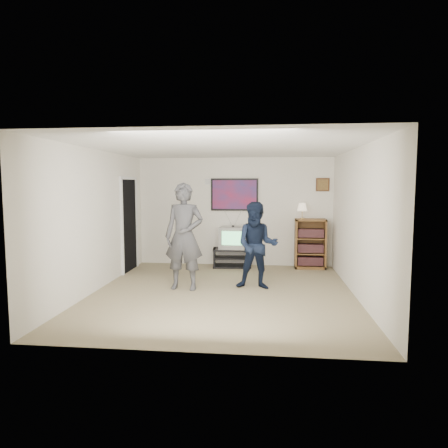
% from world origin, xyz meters
% --- Properties ---
extents(room_shell, '(4.51, 5.00, 2.51)m').
position_xyz_m(room_shell, '(0.00, 0.35, 1.25)').
color(room_shell, '#796D4D').
rests_on(room_shell, ground).
extents(media_stand, '(0.90, 0.55, 0.43)m').
position_xyz_m(media_stand, '(-0.04, 2.23, 0.21)').
color(media_stand, black).
rests_on(media_stand, room_shell).
extents(crt_television, '(0.62, 0.53, 0.50)m').
position_xyz_m(crt_television, '(-0.01, 2.23, 0.68)').
color(crt_television, '#959691').
rests_on(crt_television, media_stand).
extents(bookshelf, '(0.68, 0.39, 1.12)m').
position_xyz_m(bookshelf, '(1.73, 2.28, 0.56)').
color(bookshelf, brown).
rests_on(bookshelf, room_shell).
extents(table_lamp, '(0.22, 0.22, 0.36)m').
position_xyz_m(table_lamp, '(1.53, 2.25, 1.29)').
color(table_lamp, beige).
rests_on(table_lamp, bookshelf).
extents(person_tall, '(0.73, 0.50, 1.92)m').
position_xyz_m(person_tall, '(-0.72, 0.20, 0.96)').
color(person_tall, '#3C3D40').
rests_on(person_tall, room_shell).
extents(person_short, '(0.80, 0.64, 1.57)m').
position_xyz_m(person_short, '(0.58, 0.37, 0.79)').
color(person_short, black).
rests_on(person_short, room_shell).
extents(controller_left, '(0.08, 0.12, 0.03)m').
position_xyz_m(controller_left, '(-0.75, 0.38, 1.20)').
color(controller_left, white).
rests_on(controller_left, person_tall).
extents(controller_right, '(0.04, 0.12, 0.03)m').
position_xyz_m(controller_right, '(0.61, 0.64, 0.97)').
color(controller_right, white).
rests_on(controller_right, person_short).
extents(poster, '(1.10, 0.03, 0.75)m').
position_xyz_m(poster, '(0.00, 2.48, 1.65)').
color(poster, black).
rests_on(poster, room_shell).
extents(air_vent, '(0.28, 0.02, 0.14)m').
position_xyz_m(air_vent, '(-0.55, 2.48, 1.95)').
color(air_vent, white).
rests_on(air_vent, room_shell).
extents(small_picture, '(0.30, 0.03, 0.30)m').
position_xyz_m(small_picture, '(2.00, 2.48, 1.88)').
color(small_picture, '#422915').
rests_on(small_picture, room_shell).
extents(doorway, '(0.03, 0.85, 2.00)m').
position_xyz_m(doorway, '(-2.23, 1.60, 1.00)').
color(doorway, black).
rests_on(doorway, room_shell).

